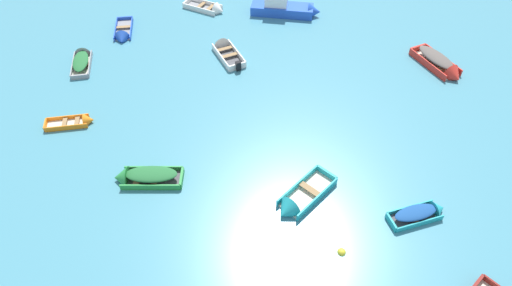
{
  "coord_description": "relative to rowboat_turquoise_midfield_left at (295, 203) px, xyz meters",
  "views": [
    {
      "loc": [
        1.49,
        5.47,
        19.25
      ],
      "look_at": [
        0.0,
        24.35,
        0.15
      ],
      "focal_mm": 31.25,
      "sensor_mm": 36.0,
      "label": 1
    }
  ],
  "objects": [
    {
      "name": "rowboat_orange_near_left",
      "position": [
        -13.78,
        5.4,
        -0.06
      ],
      "size": [
        3.14,
        1.63,
        0.91
      ],
      "color": "beige",
      "rests_on": "ground_plane"
    },
    {
      "name": "motor_launch_blue_near_camera",
      "position": [
        -1.12,
        20.24,
        0.43
      ],
      "size": [
        5.94,
        2.04,
        2.27
      ],
      "color": "blue",
      "rests_on": "ground_plane"
    },
    {
      "name": "mooring_buoy_outer_edge",
      "position": [
        2.31,
        -2.65,
        -0.22
      ],
      "size": [
        0.43,
        0.43,
        0.43
      ],
      "primitive_type": "sphere",
      "color": "yellow",
      "rests_on": "ground_plane"
    },
    {
      "name": "rowboat_turquoise_distant_center",
      "position": [
        6.64,
        -0.12,
        0.07
      ],
      "size": [
        3.3,
        2.12,
        0.99
      ],
      "color": "#4C4C51",
      "rests_on": "ground_plane"
    },
    {
      "name": "rowboat_white_cluster_outer",
      "position": [
        -5.64,
        14.16,
        0.0
      ],
      "size": [
        3.04,
        3.95,
        1.28
      ],
      "color": "#4C4C51",
      "rests_on": "ground_plane"
    },
    {
      "name": "rowboat_grey_far_back",
      "position": [
        -15.98,
        12.05,
        0.06
      ],
      "size": [
        2.09,
        3.76,
        1.17
      ],
      "color": "beige",
      "rests_on": "ground_plane"
    },
    {
      "name": "rowboat_white_center",
      "position": [
        -7.48,
        20.24,
        -0.02
      ],
      "size": [
        3.91,
        2.63,
        1.25
      ],
      "color": "gray",
      "rests_on": "ground_plane"
    },
    {
      "name": "rowboat_blue_back_row_center",
      "position": [
        -13.96,
        15.54,
        -0.05
      ],
      "size": [
        1.99,
        3.88,
        1.19
      ],
      "color": "gray",
      "rests_on": "ground_plane"
    },
    {
      "name": "rowboat_turquoise_midfield_left",
      "position": [
        0.0,
        0.0,
        0.0
      ],
      "size": [
        3.55,
        3.98,
        1.32
      ],
      "color": "beige",
      "rests_on": "ground_plane"
    },
    {
      "name": "rowboat_red_back_row_left",
      "position": [
        10.35,
        13.07,
        0.17
      ],
      "size": [
        3.48,
        4.54,
        1.4
      ],
      "color": "beige",
      "rests_on": "ground_plane"
    },
    {
      "name": "rowboat_green_outer_right",
      "position": [
        -8.67,
        1.09,
        0.1
      ],
      "size": [
        3.92,
        1.69,
        1.29
      ],
      "color": "#4C4C51",
      "rests_on": "ground_plane"
    }
  ]
}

